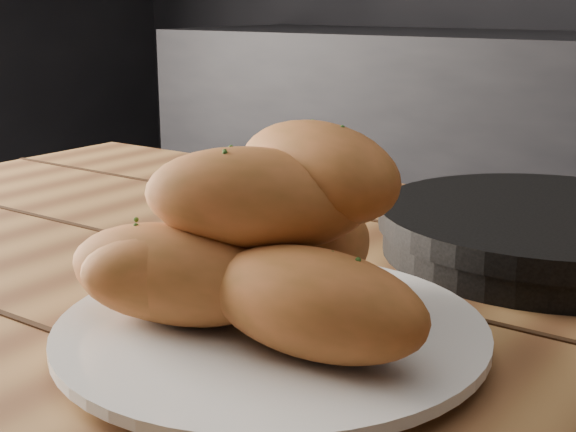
# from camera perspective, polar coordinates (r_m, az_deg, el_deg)

# --- Properties ---
(plate) EXTENTS (0.30, 0.30, 0.02)m
(plate) POSITION_cam_1_polar(r_m,az_deg,el_deg) (0.56, -1.19, -8.38)
(plate) COLOR silver
(plate) RESTS_ON table
(bread_rolls) EXTENTS (0.27, 0.24, 0.14)m
(bread_rolls) POSITION_cam_1_polar(r_m,az_deg,el_deg) (0.54, -2.10, -2.18)
(bread_rolls) COLOR #BA6333
(bread_rolls) RESTS_ON plate
(skillet) EXTENTS (0.45, 0.32, 0.05)m
(skillet) POSITION_cam_1_polar(r_m,az_deg,el_deg) (0.79, 18.20, -1.05)
(skillet) COLOR black
(skillet) RESTS_ON table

